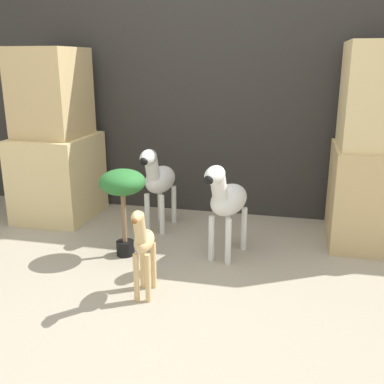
{
  "coord_description": "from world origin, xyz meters",
  "views": [
    {
      "loc": [
        0.68,
        -2.01,
        1.28
      ],
      "look_at": [
        -0.03,
        0.99,
        0.37
      ],
      "focal_mm": 42.0,
      "sensor_mm": 36.0,
      "label": 1
    }
  ],
  "objects_px": {
    "zebra_left": "(158,179)",
    "giraffe_figurine": "(143,245)",
    "potted_palm_front": "(123,189)",
    "zebra_right": "(226,199)"
  },
  "relations": [
    {
      "from": "zebra_left",
      "to": "giraffe_figurine",
      "type": "xyz_separation_m",
      "value": [
        0.23,
        -1.02,
        -0.1
      ]
    },
    {
      "from": "zebra_right",
      "to": "zebra_left",
      "type": "distance_m",
      "value": 0.71
    },
    {
      "from": "zebra_left",
      "to": "potted_palm_front",
      "type": "distance_m",
      "value": 0.53
    },
    {
      "from": "zebra_left",
      "to": "giraffe_figurine",
      "type": "relative_size",
      "value": 1.22
    },
    {
      "from": "giraffe_figurine",
      "to": "potted_palm_front",
      "type": "bearing_deg",
      "value": 121.71
    },
    {
      "from": "giraffe_figurine",
      "to": "potted_palm_front",
      "type": "relative_size",
      "value": 0.92
    },
    {
      "from": "zebra_left",
      "to": "potted_palm_front",
      "type": "height_order",
      "value": "zebra_left"
    },
    {
      "from": "giraffe_figurine",
      "to": "potted_palm_front",
      "type": "xyz_separation_m",
      "value": [
        -0.31,
        0.5,
        0.16
      ]
    },
    {
      "from": "giraffe_figurine",
      "to": "potted_palm_front",
      "type": "distance_m",
      "value": 0.61
    },
    {
      "from": "giraffe_figurine",
      "to": "potted_palm_front",
      "type": "height_order",
      "value": "potted_palm_front"
    }
  ]
}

